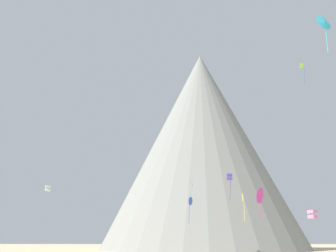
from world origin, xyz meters
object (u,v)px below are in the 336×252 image
Objects in this scene: kite_lime_high at (302,69)px; kite_pink_low at (312,214)px; kite_yellow_low at (243,200)px; kite_white_low at (48,188)px; kite_green_mid at (191,184)px; kite_blue_low at (190,201)px; rock_massif at (204,149)px; kite_magenta_low at (259,196)px; kite_cyan_high at (324,23)px; kite_indigo_mid at (230,177)px.

kite_lime_high reaches higher than kite_pink_low.
kite_white_low reaches higher than kite_yellow_low.
kite_green_mid is 1.16× the size of kite_blue_low.
rock_massif is 59.49m from kite_yellow_low.
kite_magenta_low is at bearing 173.88° from kite_pink_low.
rock_massif is 18.81× the size of kite_magenta_low.
rock_massif is 66.24× the size of kite_white_low.
kite_magenta_low is (-8.55, 9.42, -23.02)m from kite_cyan_high.
kite_cyan_high is 21.96m from kite_lime_high.
kite_cyan_high is at bearing -104.87° from kite_yellow_low.
kite_green_mid is 33.78m from kite_lime_high.
kite_lime_high reaches higher than kite_magenta_low.
rock_massif is 55.33m from kite_indigo_mid.
kite_indigo_mid reaches higher than kite_pink_low.
kite_yellow_low is 0.96× the size of kite_indigo_mid.
kite_cyan_high reaches higher than kite_green_mid.
kite_magenta_low is (0.79, -10.10, -0.16)m from kite_yellow_low.
kite_pink_low is at bearing -129.84° from kite_white_low.
kite_indigo_mid is (-1.79, 2.83, 4.41)m from kite_yellow_low.
kite_blue_low is at bearing -153.77° from kite_lime_high.
kite_blue_low is at bearing 99.01° from kite_yellow_low.
kite_green_mid is at bearing -126.89° from kite_magenta_low.
kite_blue_low is at bearing 110.73° from kite_pink_low.
kite_yellow_low is 11.74m from kite_blue_low.
kite_green_mid is at bearing -153.52° from kite_blue_low.
kite_indigo_mid is (0.98, -52.85, -16.35)m from rock_massif.
kite_magenta_low is 2.90× the size of kite_pink_low.
kite_indigo_mid is 3.78× the size of kite_white_low.
kite_pink_low is (19.05, -12.22, -3.07)m from kite_blue_low.
kite_yellow_low is 2.98× the size of kite_pink_low.
kite_magenta_low is at bearing -86.90° from rock_massif.
rock_massif is 54.47× the size of kite_pink_low.
kite_indigo_mid is at bearing -88.94° from rock_massif.
kite_blue_low is at bearing -97.28° from rock_massif.
kite_lime_high reaches higher than kite_indigo_mid.
rock_massif is 65.91m from kite_pink_low.
kite_lime_high is at bearing 171.31° from kite_magenta_low.
kite_lime_high is 0.91× the size of kite_magenta_low.
kite_lime_high is (12.88, 2.04, 25.02)m from kite_yellow_low.
kite_white_low is at bearing 155.85° from kite_green_mid.
rock_massif reaches higher than kite_magenta_low.
kite_green_mid is 1.40× the size of kite_lime_high.
kite_yellow_low is (2.77, -55.68, -20.76)m from rock_massif.
kite_yellow_low is at bearing -136.44° from kite_indigo_mid.
kite_pink_low is (0.80, 14.93, -25.43)m from kite_cyan_high.
kite_lime_high is (21.13, -17.59, 19.62)m from kite_green_mid.
kite_white_low is at bearing 122.52° from kite_cyan_high.
kite_green_mid is 1.19× the size of kite_indigo_mid.
kite_indigo_mid is at bearing -113.32° from kite_green_mid.
kite_white_low is (-46.13, 28.66, -19.63)m from kite_cyan_high.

